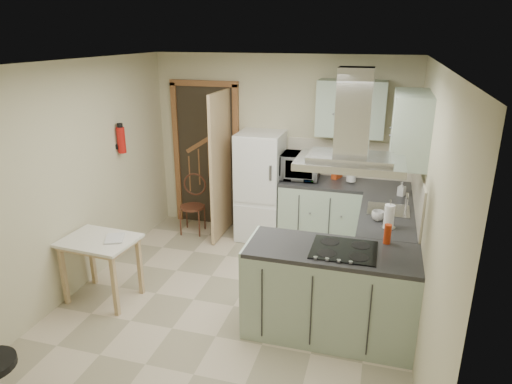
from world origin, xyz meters
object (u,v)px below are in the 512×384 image
(peninsula, at_px, (330,292))
(fridge, at_px, (260,186))
(drop_leaf_table, at_px, (102,269))
(microwave, at_px, (296,166))
(bentwood_chair, at_px, (192,207))
(extractor_hood, at_px, (350,163))

(peninsula, bearing_deg, fridge, 121.74)
(drop_leaf_table, relative_size, microwave, 1.23)
(peninsula, relative_size, bentwood_chair, 1.99)
(peninsula, relative_size, extractor_hood, 1.72)
(fridge, bearing_deg, peninsula, -58.26)
(fridge, bearing_deg, drop_leaf_table, -120.58)
(drop_leaf_table, distance_m, bentwood_chair, 1.90)
(fridge, xyz_separation_m, drop_leaf_table, (-1.20, -2.03, -0.39))
(peninsula, xyz_separation_m, bentwood_chair, (-2.20, 1.84, -0.06))
(peninsula, relative_size, drop_leaf_table, 2.05)
(peninsula, distance_m, drop_leaf_table, 2.43)
(extractor_hood, xyz_separation_m, bentwood_chair, (-2.30, 1.84, -1.33))
(extractor_hood, distance_m, bentwood_chair, 3.23)
(peninsula, height_order, microwave, microwave)
(drop_leaf_table, xyz_separation_m, microwave, (1.69, 2.07, 0.72))
(bentwood_chair, height_order, microwave, microwave)
(microwave, bearing_deg, fridge, -178.72)
(extractor_hood, distance_m, microwave, 2.28)
(bentwood_chair, bearing_deg, microwave, 1.27)
(extractor_hood, bearing_deg, microwave, 112.65)
(peninsula, bearing_deg, bentwood_chair, 140.16)
(bentwood_chair, bearing_deg, drop_leaf_table, -102.42)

